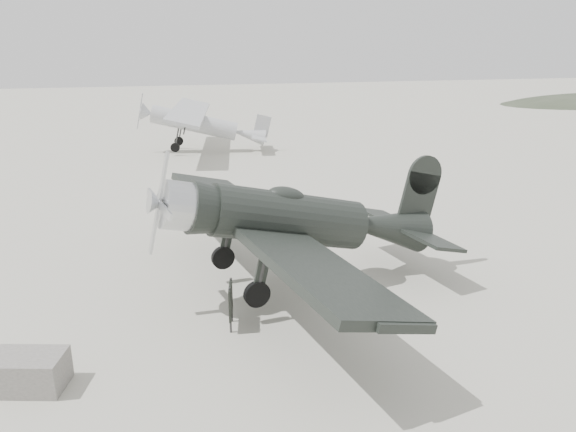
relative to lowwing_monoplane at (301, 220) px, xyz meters
name	(u,v)px	position (x,y,z in m)	size (l,w,h in m)	color
ground	(272,262)	(-0.38, 2.39, -2.26)	(160.00, 160.00, 0.00)	#A3A091
lowwing_monoplane	(301,220)	(0.00, 0.00, 0.00)	(9.57, 13.30, 4.27)	black
highwing_monoplane	(199,120)	(-0.81, 23.27, -0.05)	(8.90, 12.48, 3.52)	#9A9C9F
equipment_block	(28,372)	(-7.29, -3.59, -1.85)	(1.61, 1.01, 0.81)	#64605D
sign_board	(231,301)	(-2.47, -1.92, -1.48)	(0.24, 0.90, 1.31)	#333333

